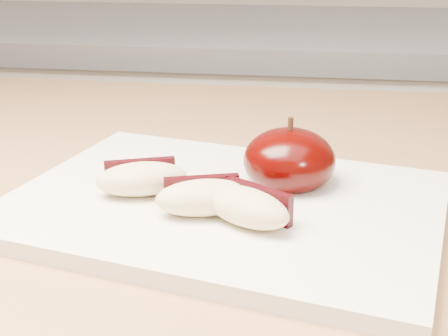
# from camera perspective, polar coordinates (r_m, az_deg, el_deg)

# --- Properties ---
(back_cabinet) EXTENTS (2.40, 0.62, 0.94)m
(back_cabinet) POSITION_cam_1_polar(r_m,az_deg,el_deg) (1.41, 6.63, -6.19)
(back_cabinet) COLOR silver
(back_cabinet) RESTS_ON ground
(cutting_board) EXTENTS (0.37, 0.31, 0.01)m
(cutting_board) POSITION_cam_1_polar(r_m,az_deg,el_deg) (0.49, 0.00, -3.43)
(cutting_board) COLOR silver
(cutting_board) RESTS_ON island_counter
(apple_half) EXTENTS (0.09, 0.09, 0.06)m
(apple_half) POSITION_cam_1_polar(r_m,az_deg,el_deg) (0.52, 5.98, 0.68)
(apple_half) COLOR black
(apple_half) RESTS_ON cutting_board
(apple_wedge_a) EXTENTS (0.08, 0.06, 0.03)m
(apple_wedge_a) POSITION_cam_1_polar(r_m,az_deg,el_deg) (0.50, -7.55, -0.94)
(apple_wedge_a) COLOR #D8BC89
(apple_wedge_a) RESTS_ON cutting_board
(apple_wedge_b) EXTENTS (0.08, 0.06, 0.03)m
(apple_wedge_b) POSITION_cam_1_polar(r_m,az_deg,el_deg) (0.46, -1.85, -2.65)
(apple_wedge_b) COLOR #D8BC89
(apple_wedge_b) RESTS_ON cutting_board
(apple_wedge_c) EXTENTS (0.08, 0.07, 0.03)m
(apple_wedge_c) POSITION_cam_1_polar(r_m,az_deg,el_deg) (0.45, 2.14, -3.50)
(apple_wedge_c) COLOR #D8BC89
(apple_wedge_c) RESTS_ON cutting_board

